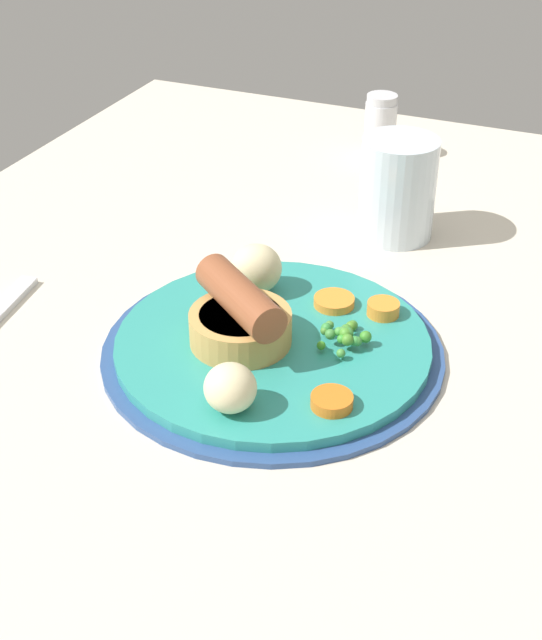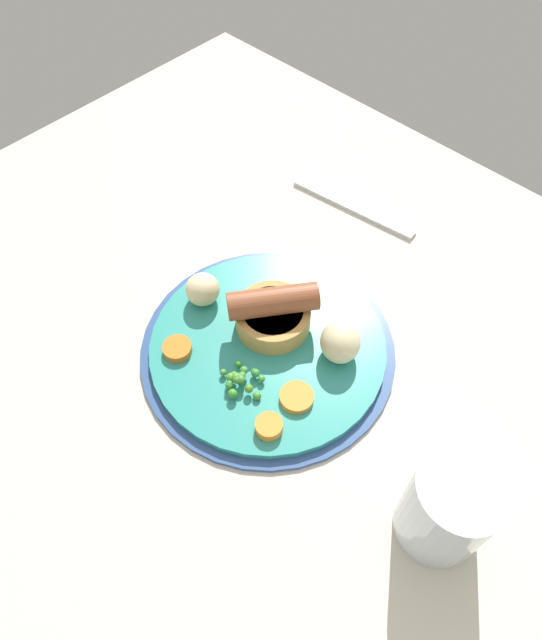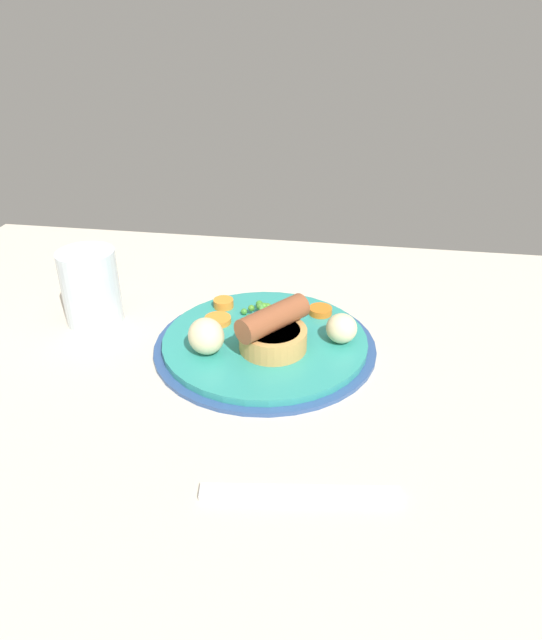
% 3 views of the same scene
% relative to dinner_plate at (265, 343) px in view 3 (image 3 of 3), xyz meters
% --- Properties ---
extents(dining_table, '(1.10, 0.80, 0.03)m').
position_rel_dinner_plate_xyz_m(dining_table, '(0.03, 0.04, -0.02)').
color(dining_table, beige).
rests_on(dining_table, ground).
extents(dinner_plate, '(0.28, 0.28, 0.01)m').
position_rel_dinner_plate_xyz_m(dinner_plate, '(0.00, 0.00, 0.00)').
color(dinner_plate, '#2D4C84').
rests_on(dinner_plate, dining_table).
extents(sausage_pudding, '(0.08, 0.10, 0.06)m').
position_rel_dinner_plate_xyz_m(sausage_pudding, '(-0.01, 0.02, 0.03)').
color(sausage_pudding, tan).
rests_on(sausage_pudding, dinner_plate).
extents(pea_pile, '(0.05, 0.04, 0.02)m').
position_rel_dinner_plate_xyz_m(pea_pile, '(0.01, -0.06, 0.02)').
color(pea_pile, green).
rests_on(pea_pile, dinner_plate).
extents(potato_chunk_0, '(0.06, 0.06, 0.04)m').
position_rel_dinner_plate_xyz_m(potato_chunk_0, '(0.06, 0.04, 0.03)').
color(potato_chunk_0, beige).
rests_on(potato_chunk_0, dinner_plate).
extents(potato_chunk_1, '(0.04, 0.04, 0.04)m').
position_rel_dinner_plate_xyz_m(potato_chunk_1, '(-0.09, -0.01, 0.03)').
color(potato_chunk_1, beige).
rests_on(potato_chunk_1, dinner_plate).
extents(carrot_slice_0, '(0.04, 0.04, 0.01)m').
position_rel_dinner_plate_xyz_m(carrot_slice_0, '(-0.06, -0.07, 0.01)').
color(carrot_slice_0, orange).
rests_on(carrot_slice_0, dinner_plate).
extents(carrot_slice_1, '(0.04, 0.04, 0.01)m').
position_rel_dinner_plate_xyz_m(carrot_slice_1, '(0.07, -0.03, 0.01)').
color(carrot_slice_1, orange).
rests_on(carrot_slice_1, dinner_plate).
extents(carrot_slice_2, '(0.04, 0.04, 0.01)m').
position_rel_dinner_plate_xyz_m(carrot_slice_2, '(0.07, -0.07, 0.01)').
color(carrot_slice_2, orange).
rests_on(carrot_slice_2, dinner_plate).
extents(fork, '(0.18, 0.04, 0.01)m').
position_rel_dinner_plate_xyz_m(fork, '(-0.07, 0.24, -0.00)').
color(fork, silver).
rests_on(fork, dining_table).
extents(drinking_glass, '(0.08, 0.08, 0.10)m').
position_rel_dinner_plate_xyz_m(drinking_glass, '(0.24, -0.03, 0.05)').
color(drinking_glass, silver).
rests_on(drinking_glass, dining_table).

